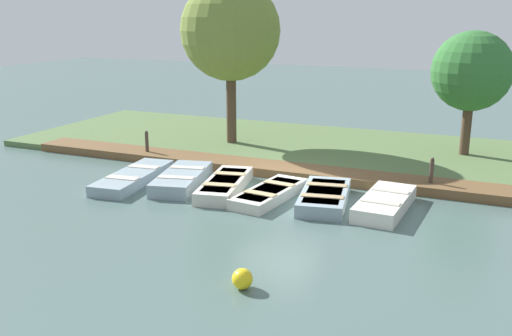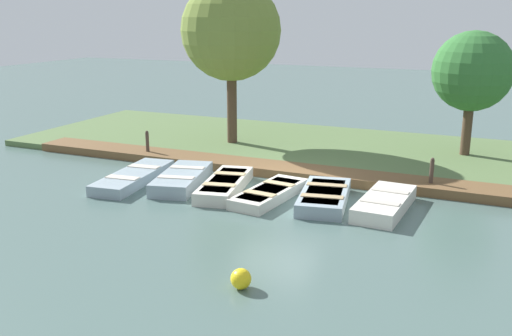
{
  "view_description": "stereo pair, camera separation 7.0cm",
  "coord_description": "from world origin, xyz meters",
  "px_view_note": "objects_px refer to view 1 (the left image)",
  "views": [
    {
      "loc": [
        15.3,
        5.95,
        5.11
      ],
      "look_at": [
        0.29,
        -0.53,
        0.65
      ],
      "focal_mm": 40.0,
      "sensor_mm": 36.0,
      "label": 1
    },
    {
      "loc": [
        15.28,
        6.01,
        5.11
      ],
      "look_at": [
        0.29,
        -0.53,
        0.65
      ],
      "focal_mm": 40.0,
      "sensor_mm": 36.0,
      "label": 2
    }
  ],
  "objects_px": {
    "rowboat_0": "(134,177)",
    "rowboat_1": "(182,179)",
    "rowboat_5": "(385,203)",
    "mooring_post_near": "(147,145)",
    "rowboat_4": "(324,197)",
    "park_tree_far_left": "(230,31)",
    "buoy": "(242,279)",
    "rowboat_3": "(270,193)",
    "park_tree_left": "(472,72)",
    "mooring_post_far": "(431,175)",
    "rowboat_2": "(225,185)"
  },
  "relations": [
    {
      "from": "park_tree_left",
      "to": "rowboat_5",
      "type": "bearing_deg",
      "value": -13.18
    },
    {
      "from": "rowboat_4",
      "to": "park_tree_far_left",
      "type": "relative_size",
      "value": 0.47
    },
    {
      "from": "rowboat_1",
      "to": "rowboat_2",
      "type": "bearing_deg",
      "value": 76.46
    },
    {
      "from": "park_tree_left",
      "to": "rowboat_4",
      "type": "bearing_deg",
      "value": -25.72
    },
    {
      "from": "mooring_post_near",
      "to": "park_tree_left",
      "type": "height_order",
      "value": "park_tree_left"
    },
    {
      "from": "rowboat_0",
      "to": "rowboat_1",
      "type": "xyz_separation_m",
      "value": [
        -0.33,
        1.54,
        0.04
      ]
    },
    {
      "from": "rowboat_3",
      "to": "rowboat_4",
      "type": "relative_size",
      "value": 1.01
    },
    {
      "from": "park_tree_far_left",
      "to": "park_tree_left",
      "type": "height_order",
      "value": "park_tree_far_left"
    },
    {
      "from": "mooring_post_near",
      "to": "park_tree_far_left",
      "type": "distance_m",
      "value": 5.25
    },
    {
      "from": "rowboat_0",
      "to": "mooring_post_far",
      "type": "height_order",
      "value": "mooring_post_far"
    },
    {
      "from": "park_tree_left",
      "to": "park_tree_far_left",
      "type": "bearing_deg",
      "value": -79.9
    },
    {
      "from": "rowboat_4",
      "to": "park_tree_far_left",
      "type": "height_order",
      "value": "park_tree_far_left"
    },
    {
      "from": "mooring_post_far",
      "to": "park_tree_left",
      "type": "bearing_deg",
      "value": 171.81
    },
    {
      "from": "rowboat_1",
      "to": "mooring_post_near",
      "type": "height_order",
      "value": "mooring_post_near"
    },
    {
      "from": "park_tree_far_left",
      "to": "rowboat_5",
      "type": "bearing_deg",
      "value": 54.11
    },
    {
      "from": "park_tree_far_left",
      "to": "mooring_post_near",
      "type": "bearing_deg",
      "value": -35.1
    },
    {
      "from": "rowboat_2",
      "to": "rowboat_4",
      "type": "xyz_separation_m",
      "value": [
        -0.08,
        3.04,
        0.0
      ]
    },
    {
      "from": "rowboat_5",
      "to": "park_tree_far_left",
      "type": "bearing_deg",
      "value": -122.89
    },
    {
      "from": "rowboat_2",
      "to": "rowboat_3",
      "type": "bearing_deg",
      "value": 73.01
    },
    {
      "from": "rowboat_1",
      "to": "rowboat_5",
      "type": "relative_size",
      "value": 1.09
    },
    {
      "from": "rowboat_0",
      "to": "park_tree_far_left",
      "type": "height_order",
      "value": "park_tree_far_left"
    },
    {
      "from": "rowboat_2",
      "to": "buoy",
      "type": "height_order",
      "value": "buoy"
    },
    {
      "from": "rowboat_1",
      "to": "buoy",
      "type": "bearing_deg",
      "value": 26.58
    },
    {
      "from": "rowboat_0",
      "to": "rowboat_1",
      "type": "bearing_deg",
      "value": 96.08
    },
    {
      "from": "rowboat_0",
      "to": "mooring_post_far",
      "type": "xyz_separation_m",
      "value": [
        -2.66,
        8.61,
        0.35
      ]
    },
    {
      "from": "rowboat_3",
      "to": "buoy",
      "type": "height_order",
      "value": "buoy"
    },
    {
      "from": "rowboat_4",
      "to": "rowboat_3",
      "type": "bearing_deg",
      "value": -91.41
    },
    {
      "from": "rowboat_0",
      "to": "rowboat_5",
      "type": "relative_size",
      "value": 1.25
    },
    {
      "from": "rowboat_0",
      "to": "buoy",
      "type": "distance_m",
      "value": 7.93
    },
    {
      "from": "rowboat_0",
      "to": "rowboat_5",
      "type": "bearing_deg",
      "value": 87.56
    },
    {
      "from": "rowboat_0",
      "to": "mooring_post_far",
      "type": "distance_m",
      "value": 9.01
    },
    {
      "from": "rowboat_0",
      "to": "rowboat_1",
      "type": "relative_size",
      "value": 1.14
    },
    {
      "from": "rowboat_0",
      "to": "rowboat_2",
      "type": "height_order",
      "value": "rowboat_2"
    },
    {
      "from": "rowboat_1",
      "to": "park_tree_far_left",
      "type": "xyz_separation_m",
      "value": [
        -5.18,
        -0.8,
        4.24
      ]
    },
    {
      "from": "mooring_post_far",
      "to": "rowboat_5",
      "type": "bearing_deg",
      "value": -22.52
    },
    {
      "from": "mooring_post_near",
      "to": "rowboat_5",
      "type": "bearing_deg",
      "value": 76.31
    },
    {
      "from": "rowboat_0",
      "to": "rowboat_1",
      "type": "distance_m",
      "value": 1.58
    },
    {
      "from": "rowboat_2",
      "to": "rowboat_3",
      "type": "distance_m",
      "value": 1.5
    },
    {
      "from": "rowboat_0",
      "to": "rowboat_5",
      "type": "distance_m",
      "value": 7.71
    },
    {
      "from": "buoy",
      "to": "park_tree_far_left",
      "type": "relative_size",
      "value": 0.06
    },
    {
      "from": "rowboat_4",
      "to": "park_tree_far_left",
      "type": "bearing_deg",
      "value": -143.97
    },
    {
      "from": "rowboat_5",
      "to": "park_tree_far_left",
      "type": "relative_size",
      "value": 0.46
    },
    {
      "from": "rowboat_5",
      "to": "mooring_post_near",
      "type": "xyz_separation_m",
      "value": [
        -2.18,
        -8.97,
        0.32
      ]
    },
    {
      "from": "buoy",
      "to": "mooring_post_near",
      "type": "bearing_deg",
      "value": -136.62
    },
    {
      "from": "mooring_post_far",
      "to": "buoy",
      "type": "height_order",
      "value": "mooring_post_far"
    },
    {
      "from": "rowboat_2",
      "to": "buoy",
      "type": "distance_m",
      "value": 6.23
    },
    {
      "from": "buoy",
      "to": "park_tree_far_left",
      "type": "bearing_deg",
      "value": -153.33
    },
    {
      "from": "rowboat_1",
      "to": "rowboat_5",
      "type": "distance_m",
      "value": 6.16
    },
    {
      "from": "park_tree_left",
      "to": "rowboat_1",
      "type": "bearing_deg",
      "value": -48.96
    },
    {
      "from": "rowboat_2",
      "to": "buoy",
      "type": "bearing_deg",
      "value": 18.19
    }
  ]
}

